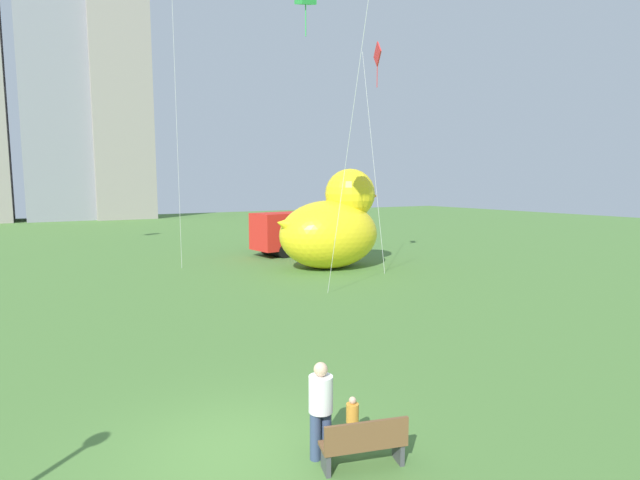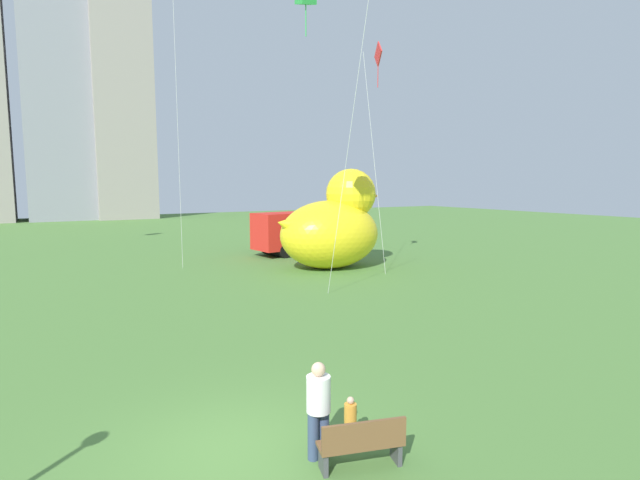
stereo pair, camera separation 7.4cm
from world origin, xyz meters
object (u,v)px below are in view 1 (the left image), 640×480
(person_child, at_px, (352,419))
(person_adult, at_px, (321,406))
(park_bench, at_px, (364,443))
(giant_inflatable_duck, at_px, (333,226))
(box_truck, at_px, (297,233))
(kite_red, at_px, (377,64))

(person_child, bearing_deg, person_adult, -177.48)
(park_bench, relative_size, person_adult, 0.88)
(giant_inflatable_duck, bearing_deg, box_truck, 82.32)
(park_bench, relative_size, box_truck, 0.23)
(kite_red, bearing_deg, box_truck, 94.21)
(giant_inflatable_duck, relative_size, box_truck, 1.01)
(giant_inflatable_duck, bearing_deg, park_bench, -120.42)
(person_adult, xyz_separation_m, box_truck, (11.26, 22.30, 0.49))
(person_child, relative_size, giant_inflatable_duck, 0.14)
(person_child, bearing_deg, park_bench, -108.53)
(person_child, height_order, kite_red, kite_red)
(box_truck, bearing_deg, person_adult, -116.79)
(park_bench, height_order, person_child, person_child)
(box_truck, bearing_deg, person_child, -115.39)
(giant_inflatable_duck, distance_m, kite_red, 8.97)
(park_bench, distance_m, giant_inflatable_duck, 19.85)
(person_adult, height_order, giant_inflatable_duck, giant_inflatable_duck)
(park_bench, height_order, giant_inflatable_duck, giant_inflatable_duck)
(person_adult, distance_m, person_child, 0.82)
(giant_inflatable_duck, distance_m, box_truck, 6.06)
(person_adult, xyz_separation_m, kite_red, (11.85, 14.25, 10.04))
(person_child, bearing_deg, box_truck, 64.61)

